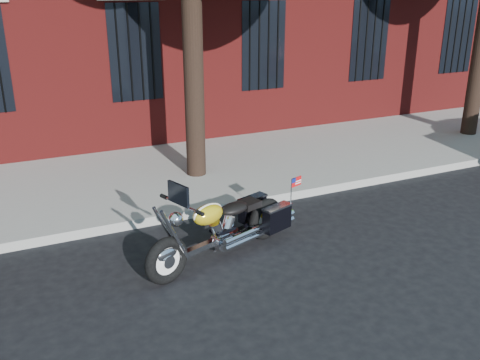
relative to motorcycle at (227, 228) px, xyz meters
name	(u,v)px	position (x,y,z in m)	size (l,w,h in m)	color
ground	(235,251)	(0.16, 0.09, -0.43)	(120.00, 120.00, 0.00)	black
curb	(200,211)	(0.16, 1.47, -0.36)	(40.00, 0.16, 0.15)	gray
sidewalk	(166,175)	(0.16, 3.35, -0.36)	(40.00, 3.60, 0.15)	gray
motorcycle	(227,228)	(0.00, 0.00, 0.00)	(2.52, 1.23, 1.28)	black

